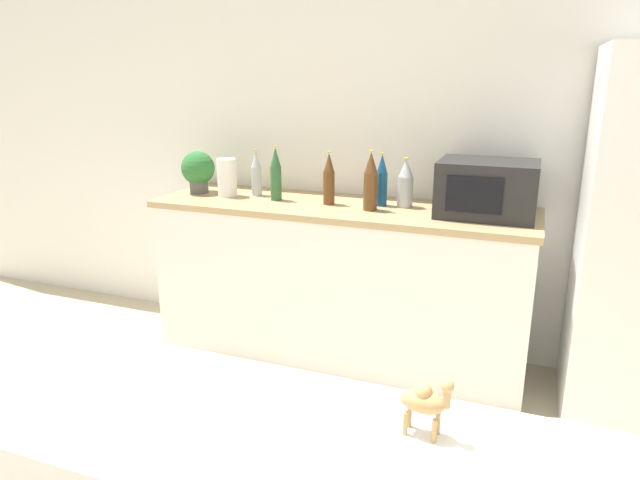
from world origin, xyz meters
TOP-DOWN VIEW (x-y plane):
  - wall_back at (0.00, 2.73)m, footprint 8.00×0.06m
  - back_counter at (-0.48, 2.40)m, footprint 2.10×0.63m
  - potted_plant at (-1.39, 2.40)m, footprint 0.20×0.20m
  - paper_towel_roll at (-1.18, 2.38)m, footprint 0.11×0.11m
  - microwave at (0.29, 2.42)m, footprint 0.48×0.37m
  - back_bottle_0 at (-1.02, 2.46)m, footprint 0.06×0.06m
  - back_bottle_1 at (-0.29, 2.33)m, footprint 0.07×0.07m
  - back_bottle_2 at (-0.55, 2.39)m, footprint 0.06×0.06m
  - back_bottle_3 at (-0.27, 2.46)m, footprint 0.06×0.06m
  - back_bottle_4 at (-0.14, 2.47)m, footprint 0.08×0.08m
  - back_bottle_5 at (-0.86, 2.38)m, footprint 0.06×0.06m
  - fruit_bowl at (0.61, 0.35)m, footprint 0.24×0.24m
  - camel_figurine at (0.36, 0.41)m, footprint 0.10×0.05m

SIDE VIEW (x-z plane):
  - back_counter at x=-0.48m, z-range 0.00..0.93m
  - fruit_bowl at x=0.61m, z-range 0.98..1.04m
  - paper_towel_roll at x=-1.18m, z-range 0.92..1.15m
  - camel_figurine at x=0.36m, z-range 0.99..1.11m
  - back_bottle_4 at x=-0.14m, z-range 0.92..1.19m
  - back_bottle_0 at x=-1.02m, z-range 0.92..1.19m
  - back_bottle_3 at x=-0.27m, z-range 0.92..1.21m
  - potted_plant at x=-1.39m, z-range 0.94..1.19m
  - back_bottle_2 at x=-0.55m, z-range 0.92..1.21m
  - microwave at x=0.29m, z-range 0.92..1.20m
  - back_bottle_5 at x=-0.86m, z-range 0.92..1.23m
  - back_bottle_1 at x=-0.29m, z-range 0.92..1.23m
  - wall_back at x=0.00m, z-range 0.00..2.55m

